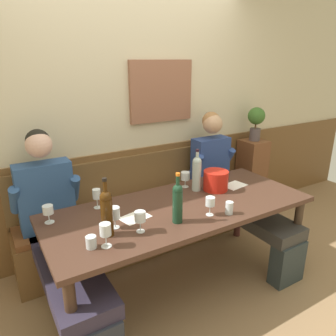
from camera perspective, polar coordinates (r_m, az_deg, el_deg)
The scene contains 24 objects.
ground_plane at distance 2.85m, azimuth 3.79°, elevation -21.72°, with size 6.80×6.80×0.02m, color #92714D.
room_wall_back at distance 3.15m, azimuth -7.12°, elevation 10.70°, with size 6.80×0.12×2.80m.
wood_wainscot_panel at distance 3.35m, azimuth -6.17°, elevation -4.91°, with size 6.80×0.03×0.99m, color brown.
wall_bench at distance 3.27m, azimuth -4.46°, elevation -9.67°, with size 2.41×0.42×0.94m.
dining_table at distance 2.56m, azimuth 2.32°, elevation -8.35°, with size 2.11×0.86×0.75m.
person_left_seat at distance 2.54m, azimuth -19.03°, elevation -10.82°, with size 0.54×1.28×1.33m.
person_right_seat at distance 3.26m, azimuth 11.37°, elevation -3.24°, with size 0.50×1.28×1.33m.
ice_bucket at distance 2.82m, azimuth 8.53°, elevation -2.21°, with size 0.22×0.22×0.17m, color red.
wine_bottle_amber_mid at distance 2.77m, azimuth 5.15°, elevation -0.81°, with size 0.08×0.08×0.37m.
wine_bottle_clear_water at distance 2.09m, azimuth -10.90°, elevation -7.66°, with size 0.08×0.08×0.40m.
wine_bottle_green_tall at distance 2.22m, azimuth 1.72°, elevation -6.04°, with size 0.07×0.07×0.37m.
wine_glass_mid_right at distance 2.36m, azimuth 7.56°, elevation -6.05°, with size 0.07×0.07×0.14m.
wine_glass_center_rear at distance 2.51m, azimuth -12.64°, elevation -4.74°, with size 0.06×0.06×0.15m.
wine_glass_near_bucket at distance 2.39m, azimuth -20.65°, elevation -7.09°, with size 0.07×0.07×0.13m.
wine_glass_by_bottle at distance 2.20m, azimuth -9.53°, elevation -8.00°, with size 0.07×0.07×0.15m.
wine_glass_right_end at distance 2.13m, azimuth -5.01°, elevation -8.71°, with size 0.08×0.08×0.15m.
wine_glass_mid_left at distance 2.85m, azimuth 3.10°, elevation -1.51°, with size 0.08×0.08×0.14m.
wine_glass_center_front at distance 2.00m, azimuth -11.12°, elevation -10.95°, with size 0.07×0.07×0.16m.
water_tumbler_left at distance 2.04m, azimuth -13.57°, elevation -12.74°, with size 0.07×0.07×0.08m, color silver.
water_tumbler_right at distance 2.42m, azimuth 10.89°, elevation -7.01°, with size 0.06×0.06×0.10m, color silver.
tasting_sheet_left_guest at distance 2.98m, azimuth 11.79°, elevation -3.04°, with size 0.21×0.15×0.00m, color white.
tasting_sheet_right_guest at distance 2.36m, azimuth -5.92°, elevation -8.76°, with size 0.21×0.15×0.00m, color white.
corner_pedestal at distance 4.05m, azimuth 14.60°, elevation -1.62°, with size 0.28×0.28×0.93m, color brown.
potted_plant at distance 3.87m, azimuth 15.46°, elevation 8.25°, with size 0.20×0.20×0.39m.
Camera 1 is at (-1.26, -1.76, 1.84)m, focal length 34.11 mm.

